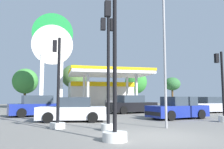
% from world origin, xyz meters
% --- Properties ---
extents(ground_plane, '(90.00, 90.00, 0.00)m').
position_xyz_m(ground_plane, '(0.00, 0.00, 0.00)').
color(ground_plane, slate).
rests_on(ground_plane, ground).
extents(gas_station, '(9.77, 13.96, 4.84)m').
position_xyz_m(gas_station, '(2.59, 25.29, 2.24)').
color(gas_station, beige).
rests_on(gas_station, ground).
extents(station_pole_sign, '(4.70, 0.56, 11.33)m').
position_xyz_m(station_pole_sign, '(-4.34, 18.78, 7.14)').
color(station_pole_sign, white).
rests_on(station_pole_sign, ground).
extents(car_0, '(4.33, 2.21, 1.50)m').
position_xyz_m(car_0, '(10.49, 10.92, 0.68)').
color(car_0, black).
rests_on(car_0, ground).
extents(car_1, '(4.90, 2.91, 1.64)m').
position_xyz_m(car_1, '(3.10, 12.28, 0.74)').
color(car_1, black).
rests_on(car_1, ground).
extents(car_2, '(4.82, 2.98, 1.61)m').
position_xyz_m(car_2, '(-5.07, 10.77, 0.73)').
color(car_2, black).
rests_on(car_2, ground).
extents(car_3, '(4.33, 2.38, 1.47)m').
position_xyz_m(car_3, '(-2.75, 6.12, 0.67)').
color(car_3, black).
rests_on(car_3, ground).
extents(car_4, '(4.48, 2.61, 1.51)m').
position_xyz_m(car_4, '(4.39, 6.15, 0.68)').
color(car_4, black).
rests_on(car_4, ground).
extents(traffic_signal_0, '(0.67, 0.69, 4.24)m').
position_xyz_m(traffic_signal_0, '(5.98, 3.64, 1.22)').
color(traffic_signal_0, silver).
rests_on(traffic_signal_0, ground).
extents(traffic_signal_1, '(0.65, 0.68, 5.26)m').
position_xyz_m(traffic_signal_1, '(-1.45, 1.93, 2.15)').
color(traffic_signal_1, silver).
rests_on(traffic_signal_1, ground).
extents(traffic_signal_2, '(0.72, 0.72, 4.37)m').
position_xyz_m(traffic_signal_2, '(-3.66, 3.13, 1.33)').
color(traffic_signal_2, silver).
rests_on(traffic_signal_2, ground).
extents(traffic_signal_3, '(0.84, 0.84, 5.01)m').
position_xyz_m(traffic_signal_3, '(-1.80, -0.55, 1.28)').
color(traffic_signal_3, silver).
rests_on(traffic_signal_3, ground).
extents(tree_1, '(3.73, 3.73, 5.77)m').
position_xyz_m(tree_1, '(-8.38, 28.13, 3.87)').
color(tree_1, brown).
rests_on(tree_1, ground).
extents(tree_2, '(4.22, 4.22, 6.88)m').
position_xyz_m(tree_2, '(-0.98, 29.83, 4.92)').
color(tree_2, brown).
rests_on(tree_2, ground).
extents(tree_3, '(3.70, 3.70, 6.04)m').
position_xyz_m(tree_3, '(9.32, 28.39, 4.05)').
color(tree_3, brown).
rests_on(tree_3, ground).
extents(tree_4, '(2.91, 2.91, 5.04)m').
position_xyz_m(tree_4, '(16.48, 29.11, 3.82)').
color(tree_4, brown).
rests_on(tree_4, ground).
extents(corner_streetlamp, '(0.24, 1.48, 7.87)m').
position_xyz_m(corner_streetlamp, '(1.42, 1.81, 4.66)').
color(corner_streetlamp, gray).
rests_on(corner_streetlamp, ground).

